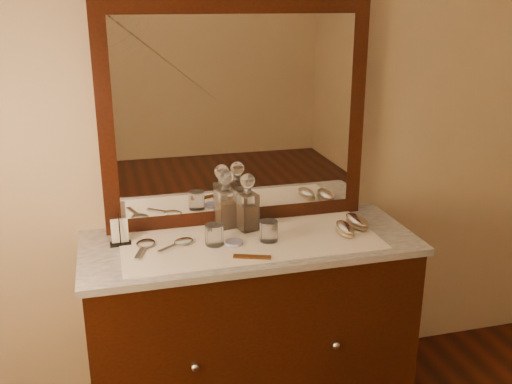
# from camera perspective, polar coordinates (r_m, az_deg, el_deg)

# --- Properties ---
(dresser_cabinet) EXTENTS (1.40, 0.55, 0.82)m
(dresser_cabinet) POSITION_cam_1_polar(r_m,az_deg,el_deg) (2.72, -0.56, -13.23)
(dresser_cabinet) COLOR black
(dresser_cabinet) RESTS_ON floor
(knob_left) EXTENTS (0.04, 0.04, 0.04)m
(knob_left) POSITION_cam_1_polar(r_m,az_deg,el_deg) (2.42, -6.00, -16.74)
(knob_left) COLOR silver
(knob_left) RESTS_ON dresser_cabinet
(knob_right) EXTENTS (0.04, 0.04, 0.04)m
(knob_right) POSITION_cam_1_polar(r_m,az_deg,el_deg) (2.56, 7.84, -14.67)
(knob_right) COLOR silver
(knob_right) RESTS_ON dresser_cabinet
(marble_top) EXTENTS (1.44, 0.59, 0.03)m
(marble_top) POSITION_cam_1_polar(r_m,az_deg,el_deg) (2.53, -0.59, -5.01)
(marble_top) COLOR silver
(marble_top) RESTS_ON dresser_cabinet
(mirror_frame) EXTENTS (1.20, 0.08, 1.00)m
(mirror_frame) POSITION_cam_1_polar(r_m,az_deg,el_deg) (2.60, -1.97, 7.58)
(mirror_frame) COLOR black
(mirror_frame) RESTS_ON marble_top
(mirror_glass) EXTENTS (1.06, 0.01, 0.86)m
(mirror_glass) POSITION_cam_1_polar(r_m,az_deg,el_deg) (2.57, -1.80, 7.44)
(mirror_glass) COLOR white
(mirror_glass) RESTS_ON marble_top
(lace_runner) EXTENTS (1.10, 0.45, 0.00)m
(lace_runner) POSITION_cam_1_polar(r_m,az_deg,el_deg) (2.50, -0.47, -4.83)
(lace_runner) COLOR white
(lace_runner) RESTS_ON marble_top
(pin_dish) EXTENTS (0.09, 0.09, 0.01)m
(pin_dish) POSITION_cam_1_polar(r_m,az_deg,el_deg) (2.46, -2.17, -4.99)
(pin_dish) COLOR white
(pin_dish) RESTS_ON lace_runner
(comb) EXTENTS (0.15, 0.08, 0.01)m
(comb) POSITION_cam_1_polar(r_m,az_deg,el_deg) (2.34, -0.38, -6.38)
(comb) COLOR brown
(comb) RESTS_ON lace_runner
(napkin_rack) EXTENTS (0.09, 0.06, 0.13)m
(napkin_rack) POSITION_cam_1_polar(r_m,az_deg,el_deg) (2.52, -13.23, -3.91)
(napkin_rack) COLOR black
(napkin_rack) RESTS_ON marble_top
(decanter_left) EXTENTS (0.09, 0.09, 0.27)m
(decanter_left) POSITION_cam_1_polar(r_m,az_deg,el_deg) (2.61, -2.95, -1.30)
(decanter_left) COLOR brown
(decanter_left) RESTS_ON lace_runner
(decanter_right) EXTENTS (0.10, 0.10, 0.26)m
(decanter_right) POSITION_cam_1_polar(r_m,az_deg,el_deg) (2.58, -0.82, -1.62)
(decanter_right) COLOR brown
(decanter_right) RESTS_ON lace_runner
(brush_near) EXTENTS (0.08, 0.16, 0.04)m
(brush_near) POSITION_cam_1_polar(r_m,az_deg,el_deg) (2.60, 8.72, -3.58)
(brush_near) COLOR #997C5D
(brush_near) RESTS_ON lace_runner
(brush_far) EXTENTS (0.08, 0.17, 0.05)m
(brush_far) POSITION_cam_1_polar(r_m,az_deg,el_deg) (2.68, 9.87, -2.89)
(brush_far) COLOR #997C5D
(brush_far) RESTS_ON lace_runner
(hand_mirror_outer) EXTENTS (0.11, 0.21, 0.02)m
(hand_mirror_outer) POSITION_cam_1_polar(r_m,az_deg,el_deg) (2.48, -10.87, -5.14)
(hand_mirror_outer) COLOR silver
(hand_mirror_outer) RESTS_ON lace_runner
(hand_mirror_inner) EXTENTS (0.18, 0.15, 0.02)m
(hand_mirror_inner) POSITION_cam_1_polar(r_m,az_deg,el_deg) (2.48, -7.39, -4.94)
(hand_mirror_inner) COLOR silver
(hand_mirror_inner) RESTS_ON lace_runner
(tumblers) EXTENTS (0.31, 0.10, 0.09)m
(tumblers) POSITION_cam_1_polar(r_m,az_deg,el_deg) (2.46, -1.42, -4.03)
(tumblers) COLOR white
(tumblers) RESTS_ON lace_runner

